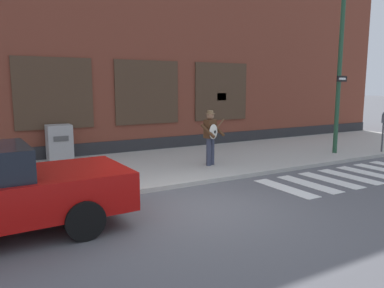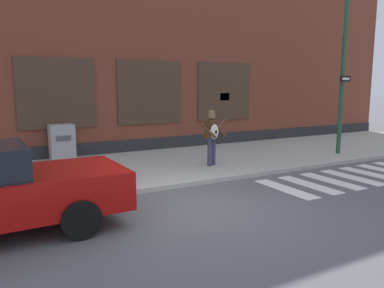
{
  "view_description": "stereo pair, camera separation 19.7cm",
  "coord_description": "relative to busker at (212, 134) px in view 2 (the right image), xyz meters",
  "views": [
    {
      "loc": [
        -3.78,
        -6.4,
        2.5
      ],
      "look_at": [
        0.88,
        1.75,
        1.02
      ],
      "focal_mm": 35.0,
      "sensor_mm": 36.0,
      "label": 1
    },
    {
      "loc": [
        -3.61,
        -6.5,
        2.5
      ],
      "look_at": [
        0.88,
        1.75,
        1.02
      ],
      "focal_mm": 35.0,
      "sensor_mm": 36.0,
      "label": 2
    }
  ],
  "objects": [
    {
      "name": "busker",
      "position": [
        0.0,
        0.0,
        0.0
      ],
      "size": [
        0.78,
        0.67,
        1.64
      ],
      "color": "#33384C",
      "rests_on": "sidewalk"
    },
    {
      "name": "utility_box",
      "position": [
        -3.79,
        2.99,
        -0.36
      ],
      "size": [
        0.75,
        0.65,
        1.14
      ],
      "color": "#9E9E9E",
      "rests_on": "sidewalk"
    },
    {
      "name": "ground_plane",
      "position": [
        -2.18,
        -2.88,
        -1.05
      ],
      "size": [
        160.0,
        160.0,
        0.0
      ],
      "primitive_type": "plane",
      "color": "#56565B"
    },
    {
      "name": "traffic_light",
      "position": [
        5.12,
        -1.51,
        2.79
      ],
      "size": [
        0.82,
        2.99,
        5.41
      ],
      "color": "#234C33",
      "rests_on": "sidewalk"
    },
    {
      "name": "crosswalk",
      "position": [
        2.81,
        -2.73,
        -1.04
      ],
      "size": [
        5.2,
        1.9,
        0.01
      ],
      "color": "silver",
      "rests_on": "ground"
    },
    {
      "name": "building_backdrop",
      "position": [
        -2.18,
        5.43,
        2.45
      ],
      "size": [
        28.0,
        4.06,
        7.01
      ],
      "color": "brown",
      "rests_on": "ground"
    },
    {
      "name": "sidewalk",
      "position": [
        -2.18,
        1.01,
        -0.99
      ],
      "size": [
        28.0,
        4.87,
        0.12
      ],
      "color": "#ADAAA3",
      "rests_on": "ground"
    }
  ]
}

